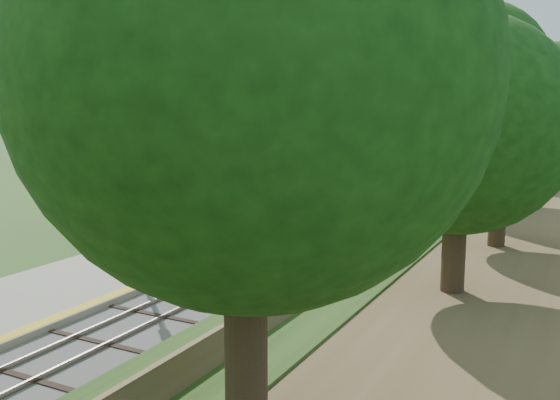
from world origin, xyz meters
The scene contains 12 objects.
ground centered at (0.00, 0.00, 0.00)m, with size 320.00×320.00×0.00m, color #2D4C19.
trackbed centered at (2.00, 60.00, 0.07)m, with size 9.50×170.00×0.28m.
platform centered at (-5.20, 16.00, 0.19)m, with size 6.40×68.00×0.38m, color #A39783.
yellow_stripe centered at (-2.35, 16.00, 0.39)m, with size 0.55×68.00×0.01m, color gold.
embankment centered at (10.35, 60.00, 1.95)m, with size 10.64×170.00×11.70m.
station_building centered at (-14.00, 30.00, 4.09)m, with size 8.60×6.60×8.00m.
signal_gantry centered at (2.47, 54.99, 4.82)m, with size 8.40×0.38×6.20m.
trees_behind_platform centered at (-11.17, 20.67, 4.53)m, with size 7.82×53.32×7.21m.
train centered at (0.00, 65.94, 2.20)m, with size 2.91×116.72×4.28m.
lamppost_far centered at (-3.46, 8.30, 2.18)m, with size 0.40×0.40×4.04m.
signal_platform centered at (-2.90, 5.04, 3.91)m, with size 0.34×0.27×5.75m.
signal_farside centered at (6.20, 26.16, 4.20)m, with size 0.37×0.29×6.68m.
Camera 1 is at (14.77, -15.75, 8.18)m, focal length 40.00 mm.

